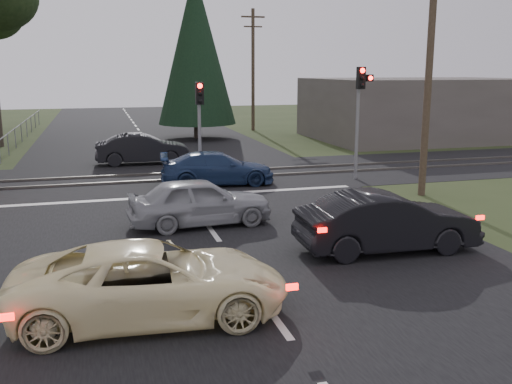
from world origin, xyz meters
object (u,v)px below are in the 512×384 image
object	(u,v)px
utility_pole_mid	(253,68)
dark_car_far	(143,149)
cream_coupe	(152,281)
silver_car	(200,202)
utility_pole_near	(429,66)
dark_hatchback	(387,222)
traffic_signal_right	(360,101)
traffic_signal_center	(200,114)
utility_pole_far	(197,68)
blue_sedan	(217,168)

from	to	relation	value
utility_pole_mid	dark_car_far	size ratio (longest dim) A/B	1.99
cream_coupe	dark_car_far	xyz separation A→B (m)	(1.25, 18.21, 0.04)
cream_coupe	dark_car_far	size ratio (longest dim) A/B	1.13
cream_coupe	silver_car	size ratio (longest dim) A/B	1.20
utility_pole_near	dark_hatchback	xyz separation A→B (m)	(-4.52, -5.70, -3.96)
dark_hatchback	dark_car_far	xyz separation A→B (m)	(-4.94, 15.75, -0.02)
traffic_signal_right	dark_hatchback	xyz separation A→B (m)	(-3.57, -9.18, -2.55)
utility_pole_mid	dark_car_far	bearing A→B (deg)	-124.12
traffic_signal_center	utility_pole_far	world-z (taller)	utility_pole_far
traffic_signal_right	dark_car_far	size ratio (longest dim) A/B	1.04
blue_sedan	dark_car_far	xyz separation A→B (m)	(-2.52, 6.05, 0.08)
traffic_signal_right	utility_pole_mid	xyz separation A→B (m)	(0.95, 20.53, 1.41)
silver_car	utility_pole_far	bearing A→B (deg)	-13.54
utility_pole_near	dark_hatchback	distance (m)	8.28
silver_car	blue_sedan	xyz separation A→B (m)	(1.76, 5.95, -0.06)
traffic_signal_right	blue_sedan	distance (m)	6.56
traffic_signal_right	traffic_signal_center	bearing A→B (deg)	169.59
utility_pole_far	dark_car_far	world-z (taller)	utility_pole_far
traffic_signal_center	cream_coupe	bearing A→B (deg)	-104.02
utility_pole_mid	traffic_signal_right	bearing A→B (deg)	-92.66
utility_pole_far	utility_pole_mid	bearing A→B (deg)	-90.00
traffic_signal_center	utility_pole_far	xyz separation A→B (m)	(7.50, 44.32, 1.92)
traffic_signal_center	utility_pole_far	size ratio (longest dim) A/B	0.46
utility_pole_far	dark_hatchback	size ratio (longest dim) A/B	1.94
traffic_signal_center	utility_pole_far	distance (m)	44.99
traffic_signal_right	blue_sedan	bearing A→B (deg)	175.00
dark_hatchback	dark_car_far	bearing A→B (deg)	19.37
utility_pole_far	dark_car_far	xyz separation A→B (m)	(-9.45, -38.95, -3.98)
utility_pole_near	silver_car	size ratio (longest dim) A/B	2.11
cream_coupe	dark_hatchback	bearing A→B (deg)	-64.91
utility_pole_near	blue_sedan	world-z (taller)	utility_pole_near
traffic_signal_right	utility_pole_mid	distance (m)	20.60
traffic_signal_center	cream_coupe	world-z (taller)	traffic_signal_center
utility_pole_mid	dark_hatchback	bearing A→B (deg)	-98.65
traffic_signal_center	silver_car	bearing A→B (deg)	-100.26
traffic_signal_center	silver_car	size ratio (longest dim) A/B	0.96
utility_pole_mid	utility_pole_far	distance (m)	25.00
utility_pole_far	silver_car	xyz separation A→B (m)	(-8.70, -50.95, -4.00)
cream_coupe	dark_hatchback	size ratio (longest dim) A/B	1.10
dark_hatchback	silver_car	world-z (taller)	dark_hatchback
traffic_signal_center	utility_pole_near	xyz separation A→B (m)	(7.50, -4.68, 1.92)
silver_car	traffic_signal_center	bearing A→B (deg)	-14.11
utility_pole_near	utility_pole_far	bearing A→B (deg)	90.00
utility_pole_far	dark_hatchback	bearing A→B (deg)	-94.72
traffic_signal_center	dark_car_far	bearing A→B (deg)	109.99
traffic_signal_center	cream_coupe	size ratio (longest dim) A/B	0.80
traffic_signal_right	cream_coupe	bearing A→B (deg)	-129.97
traffic_signal_center	blue_sedan	distance (m)	2.32
utility_pole_mid	utility_pole_far	xyz separation A→B (m)	(0.00, 25.00, 0.00)
cream_coupe	blue_sedan	bearing A→B (deg)	-13.80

